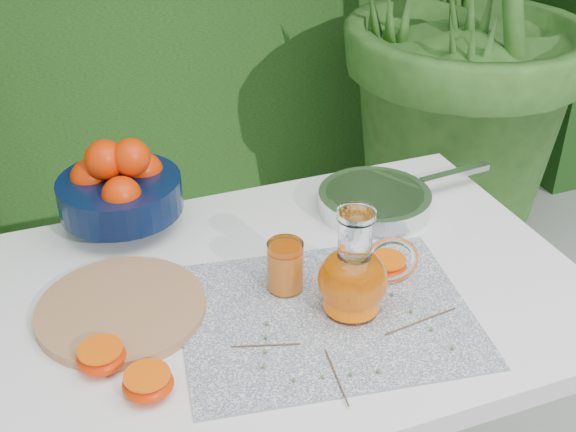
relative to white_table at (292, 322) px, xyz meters
name	(u,v)px	position (x,y,z in m)	size (l,w,h in m)	color
white_table	(292,322)	(0.00, 0.00, 0.00)	(1.00, 0.70, 0.75)	white
placemat	(326,314)	(0.02, -0.09, 0.08)	(0.47, 0.36, 0.00)	#0B1B3F
cutting_board	(121,309)	(-0.29, 0.03, 0.09)	(0.28, 0.28, 0.02)	#AB6E4D
fruit_bowl	(119,187)	(-0.24, 0.30, 0.17)	(0.25, 0.25, 0.19)	black
juice_pitcher	(354,277)	(0.07, -0.10, 0.15)	(0.17, 0.14, 0.19)	white
juice_tumbler	(285,267)	(-0.01, -0.01, 0.13)	(0.08, 0.08, 0.09)	white
saute_pan	(376,200)	(0.25, 0.18, 0.10)	(0.40, 0.25, 0.04)	silver
orange_halves	(223,331)	(-0.15, -0.09, 0.10)	(0.60, 0.23, 0.04)	#EB3F02
thyme_sprigs	(346,345)	(0.02, -0.18, 0.09)	(0.37, 0.21, 0.01)	#4E3524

